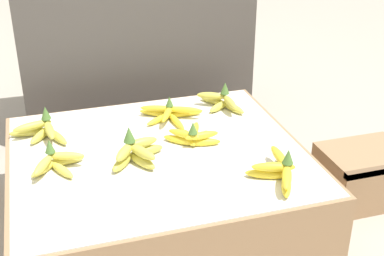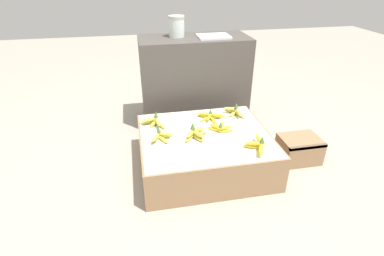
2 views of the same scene
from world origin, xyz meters
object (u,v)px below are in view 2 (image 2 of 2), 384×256
Objects in this scene: banana_bunch_front_right at (258,145)px; banana_bunch_middle_left at (161,136)px; banana_bunch_back_right at (235,111)px; glass_jar at (176,26)px; foam_tray_white at (214,36)px; wooden_crate at (299,149)px; banana_bunch_middle_midright at (221,128)px; banana_bunch_back_left at (154,122)px; banana_bunch_back_midright at (210,116)px; banana_bunch_middle_midleft at (195,134)px.

banana_bunch_front_right is 1.38× the size of banana_bunch_middle_left.
glass_jar is at bearing 121.11° from banana_bunch_back_right.
banana_bunch_back_right is 0.73× the size of foam_tray_white.
banana_bunch_middle_midright reaches higher than wooden_crate.
banana_bunch_middle_midright is at bearing 171.79° from wooden_crate.
banana_bunch_back_midright is (0.45, 0.02, -0.01)m from banana_bunch_back_left.
banana_bunch_back_right is (0.21, 0.04, 0.01)m from banana_bunch_back_midright.
banana_bunch_middle_midleft is at bearing 150.07° from banana_bunch_front_right.
banana_bunch_middle_midleft is at bearing -142.31° from banana_bunch_back_right.
banana_bunch_back_right is (0.67, 0.05, 0.00)m from banana_bunch_back_left.
banana_bunch_back_right is at bearing 37.69° from banana_bunch_middle_midleft.
banana_bunch_middle_midright is (0.21, 0.07, -0.01)m from banana_bunch_middle_midleft.
foam_tray_white is (-0.06, 0.53, 0.50)m from banana_bunch_back_right.
banana_bunch_middle_midright is 0.20m from banana_bunch_back_midright.
foam_tray_white is (-0.05, 1.06, 0.50)m from banana_bunch_front_right.
banana_bunch_middle_left reaches higher than banana_bunch_middle_midright.
banana_bunch_front_right and banana_bunch_back_right have the same top height.
wooden_crate is at bearing -8.21° from banana_bunch_middle_midright.
banana_bunch_back_midright reaches higher than wooden_crate.
wooden_crate is 1.56× the size of banana_bunch_back_left.
foam_tray_white is (0.32, -0.09, -0.08)m from glass_jar.
banana_bunch_back_midright is at bearing -76.21° from glass_jar.
banana_bunch_middle_midleft reaches higher than banana_bunch_middle_midright.
banana_bunch_back_right is at bearing 89.27° from banana_bunch_front_right.
wooden_crate is 1.16m from banana_bunch_back_left.
banana_bunch_middle_midright is at bearing 5.37° from banana_bunch_middle_left.
wooden_crate is 1.68× the size of glass_jar.
banana_bunch_back_left is at bearing 137.14° from banana_bunch_middle_midleft.
wooden_crate is at bearing -2.55° from banana_bunch_middle_left.
banana_bunch_back_left is (-0.66, 0.48, -0.00)m from banana_bunch_front_right.
glass_jar reaches higher than banana_bunch_back_midright.
banana_bunch_middle_midleft reaches higher than banana_bunch_front_right.
banana_bunch_middle_midright is (-0.63, 0.09, 0.21)m from wooden_crate.
banana_bunch_middle_left is 1.12m from foam_tray_white.
banana_bunch_back_right is (0.01, 0.53, -0.00)m from banana_bunch_front_right.
banana_bunch_middle_left is 0.91× the size of banana_bunch_middle_midleft.
glass_jar reaches higher than banana_bunch_middle_left.
banana_bunch_middle_midleft is at bearing -112.03° from foam_tray_white.
banana_bunch_middle_left reaches higher than banana_bunch_back_midright.
banana_bunch_middle_midright is 0.30m from banana_bunch_back_right.
banana_bunch_back_left is (-0.48, 0.19, 0.00)m from banana_bunch_middle_midright.
banana_bunch_middle_midleft reaches higher than wooden_crate.
banana_bunch_back_right is (0.39, 0.30, -0.01)m from banana_bunch_middle_midleft.
banana_bunch_middle_midleft is (-0.39, 0.22, 0.01)m from banana_bunch_front_right.
banana_bunch_middle_midleft is at bearing 178.31° from wooden_crate.
banana_bunch_back_left is at bearing -175.56° from banana_bunch_back_right.
banana_bunch_front_right is at bearing -21.32° from banana_bunch_middle_left.
banana_bunch_middle_midleft is at bearing -42.86° from banana_bunch_back_left.
banana_bunch_middle_left is at bearing 158.68° from banana_bunch_front_right.
banana_bunch_back_left reaches higher than banana_bunch_back_midright.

